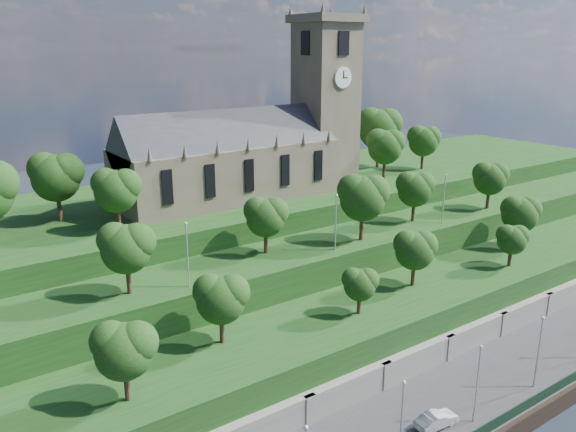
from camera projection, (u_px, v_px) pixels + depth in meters
promenade at (456, 404)px, 57.81m from camera, size 160.00×12.00×2.00m
fence at (503, 418)px, 53.11m from camera, size 160.00×0.10×1.20m
retaining_wall at (414, 366)px, 62.08m from camera, size 160.00×2.10×5.00m
embankment_lower at (376, 332)px, 66.39m from camera, size 160.00×12.00×8.00m
embankment_upper at (320, 286)px, 74.46m from camera, size 160.00×10.00×12.00m
hilltop at (240, 234)px, 90.54m from camera, size 160.00×32.00×15.00m
church at (255, 144)px, 83.51m from camera, size 38.60×12.35×27.60m
trees_lower at (383, 260)px, 64.65m from camera, size 65.92×9.01×7.79m
trees_upper at (351, 200)px, 72.71m from camera, size 63.09×8.37×8.89m
trees_hilltop at (261, 152)px, 83.52m from camera, size 78.27×16.27×11.02m
lamp_posts_promenade at (477, 378)px, 52.34m from camera, size 60.36×0.36×8.15m
lamp_posts_upper at (336, 218)px, 69.18m from camera, size 40.36×0.36×7.21m
car_middle at (437, 420)px, 52.70m from camera, size 4.60×1.94×1.48m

